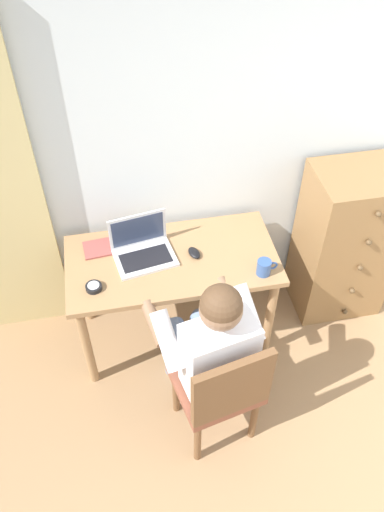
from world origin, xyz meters
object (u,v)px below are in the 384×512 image
(notebook_pad, at_px, (102,248))
(person_seated, at_px, (209,341))
(laptop, at_px, (143,248))
(computer_mouse, at_px, (194,253))
(desk_clock, at_px, (94,287))
(desk, at_px, (172,271))
(coffee_mug, at_px, (264,267))
(chair, at_px, (221,389))
(dresser, at_px, (345,242))

(notebook_pad, bearing_deg, person_seated, -60.93)
(person_seated, height_order, laptop, person_seated)
(computer_mouse, bearing_deg, desk_clock, 178.61)
(desk, bearing_deg, coffee_mug, -23.53)
(chair, bearing_deg, desk_clock, 134.56)
(person_seated, xyz_separation_m, notebook_pad, (-0.49, 0.73, 0.06))
(person_seated, bearing_deg, desk, 99.73)
(desk, relative_size, person_seated, 1.03)
(desk_clock, relative_size, notebook_pad, 0.43)
(coffee_mug, bearing_deg, laptop, 157.01)
(dresser, xyz_separation_m, computer_mouse, (-1.02, -0.10, 0.20))
(desk, xyz_separation_m, computer_mouse, (0.13, 0.00, 0.12))
(dresser, xyz_separation_m, notebook_pad, (-1.55, 0.06, 0.19))
(desk, relative_size, desk_clock, 13.65)
(dresser, height_order, chair, dresser)
(computer_mouse, relative_size, coffee_mug, 0.83)
(laptop, relative_size, computer_mouse, 3.77)
(chair, xyz_separation_m, desk_clock, (-0.59, 0.60, 0.26))
(person_seated, relative_size, laptop, 3.16)
(chair, height_order, person_seated, person_seated)
(person_seated, relative_size, coffee_mug, 9.93)
(computer_mouse, distance_m, notebook_pad, 0.55)
(laptop, height_order, desk_clock, laptop)
(chair, relative_size, desk_clock, 9.71)
(person_seated, height_order, coffee_mug, person_seated)
(desk, relative_size, notebook_pad, 5.85)
(laptop, bearing_deg, person_seated, -67.79)
(desk, xyz_separation_m, person_seated, (0.10, -0.57, 0.05))
(desk_clock, xyz_separation_m, coffee_mug, (0.95, -0.06, 0.03))
(dresser, relative_size, person_seated, 0.92)
(desk_clock, bearing_deg, notebook_pad, 78.58)
(chair, height_order, coffee_mug, chair)
(desk, bearing_deg, computer_mouse, 1.56)
(chair, height_order, computer_mouse, chair)
(dresser, xyz_separation_m, person_seated, (-1.06, -0.67, 0.12))
(computer_mouse, relative_size, desk_clock, 1.11)
(desk, distance_m, computer_mouse, 0.18)
(chair, xyz_separation_m, coffee_mug, (0.36, 0.53, 0.29))
(chair, xyz_separation_m, person_seated, (-0.03, 0.18, 0.18))
(computer_mouse, bearing_deg, laptop, 152.66)
(desk_clock, bearing_deg, computer_mouse, 14.61)
(chair, bearing_deg, dresser, 39.68)
(desk_clock, height_order, notebook_pad, desk_clock)
(computer_mouse, bearing_deg, person_seated, -109.54)
(dresser, xyz_separation_m, coffee_mug, (-0.67, -0.32, 0.23))
(dresser, relative_size, notebook_pad, 5.22)
(desk, height_order, computer_mouse, computer_mouse)
(desk, height_order, laptop, laptop)
(desk_clock, bearing_deg, person_seated, -36.97)
(laptop, xyz_separation_m, desk_clock, (-0.30, -0.21, -0.04))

